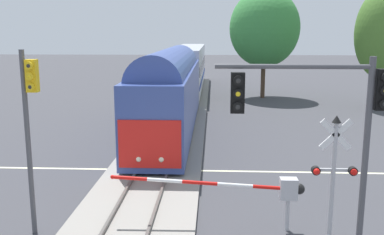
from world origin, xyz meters
TOP-DOWN VIEW (x-y plane):
  - ground_plane at (0.00, 0.00)m, footprint 220.00×220.00m
  - road_centre_stripe at (0.00, 0.00)m, footprint 44.00×0.20m
  - railway_track at (0.00, 0.00)m, footprint 4.40×80.00m
  - commuter_train at (0.00, 18.45)m, footprint 3.04×43.29m
  - crossing_gate_near at (4.44, -6.17)m, footprint 6.39×0.40m
  - crossing_signal_mast at (6.40, -6.98)m, footprint 1.36×0.44m
  - traffic_signal_median at (-2.95, -6.76)m, footprint 0.53×0.38m
  - traffic_signal_near_right at (5.51, -9.12)m, footprint 4.23×0.38m
  - elm_centre_background at (7.73, 24.02)m, footprint 6.88×6.88m

SIDE VIEW (x-z plane):
  - ground_plane at x=0.00m, z-range 0.00..0.00m
  - road_centre_stripe at x=0.00m, z-range 0.00..0.01m
  - railway_track at x=0.00m, z-range -0.06..0.26m
  - crossing_gate_near at x=4.44m, z-range 0.52..2.34m
  - crossing_signal_mast at x=6.40m, z-range 0.45..4.49m
  - commuter_train at x=0.00m, z-range 0.21..5.37m
  - traffic_signal_median at x=-2.95m, z-range 1.00..6.95m
  - traffic_signal_near_right at x=5.51m, z-range 1.49..7.38m
  - elm_centre_background at x=7.73m, z-range 1.54..12.25m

